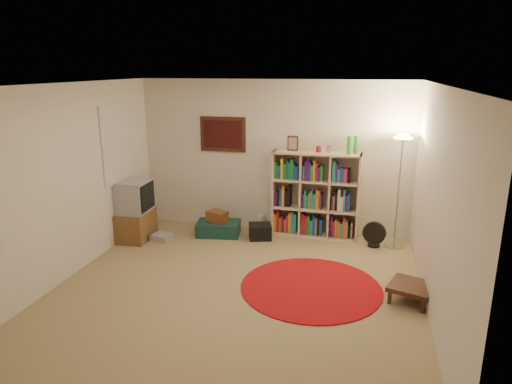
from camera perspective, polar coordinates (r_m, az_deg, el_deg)
room at (r=5.47m, az=-2.89°, el=0.22°), size 4.54×4.54×2.54m
bookshelf at (r=7.44m, az=7.31°, el=-0.45°), size 1.40×0.45×1.67m
floor_lamp at (r=7.02m, az=17.75°, el=4.55°), size 0.40×0.40×1.75m
floor_fan at (r=7.26m, az=14.56°, el=-5.14°), size 0.36×0.22×0.40m
tv_stand at (r=7.52m, az=-14.89°, el=-2.31°), size 0.49×0.68×0.97m
dvd_box at (r=7.50m, az=-11.73°, el=-5.54°), size 0.33×0.29×0.10m
suitcase at (r=7.57m, az=-4.71°, el=-4.54°), size 0.75×0.55×0.22m
wicker_basket at (r=7.52m, az=-4.88°, el=-3.06°), size 0.38×0.32×0.18m
duffel_bag at (r=7.38m, az=0.51°, el=-4.96°), size 0.42×0.38×0.24m
paper_towel at (r=7.78m, az=0.58°, el=-3.83°), size 0.15×0.15×0.25m
red_rug at (r=5.91m, az=6.88°, el=-11.72°), size 1.77×1.77×0.02m
side_table at (r=5.78m, az=18.82°, el=-11.21°), size 0.60×0.60×0.22m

